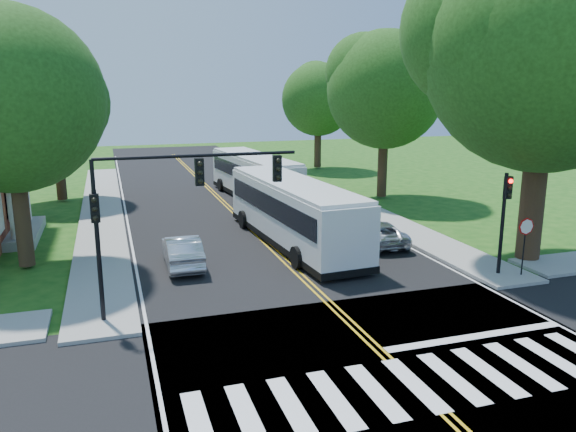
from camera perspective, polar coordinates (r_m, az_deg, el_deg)
name	(u,v)px	position (r m, az deg, el deg)	size (l,w,h in m)	color
ground	(406,376)	(16.99, 11.87, -15.63)	(140.00, 140.00, 0.00)	#164A12
road	(251,229)	(32.79, -3.78, -1.28)	(14.00, 96.00, 0.01)	black
cross_road	(406,376)	(16.99, 11.87, -15.62)	(60.00, 12.00, 0.01)	black
center_line	(236,214)	(36.58, -5.31, 0.20)	(0.36, 70.00, 0.01)	gold
edge_line_w	(127,222)	(35.77, -16.00, -0.54)	(0.12, 70.00, 0.01)	silver
edge_line_e	(333,207)	(38.58, 4.59, 0.89)	(0.12, 70.00, 0.01)	silver
crosswalk	(415,384)	(16.61, 12.75, -16.33)	(12.60, 3.00, 0.01)	silver
stop_bar	(475,336)	(19.96, 18.50, -11.51)	(6.60, 0.40, 0.01)	silver
sidewalk_nw	(102,212)	(38.68, -18.40, 0.38)	(2.60, 40.00, 0.15)	gray
sidewalk_ne	(336,197)	(41.85, 4.93, 1.92)	(2.60, 40.00, 0.15)	gray
tree_ne_big	(547,50)	(28.03, 24.85, 15.01)	(10.80, 10.80, 14.91)	#301E13
tree_west_near	(9,100)	(27.12, -26.45, 10.52)	(8.00, 8.00, 11.40)	#301E13
tree_west_far	(54,103)	(42.99, -22.71, 10.57)	(7.60, 7.60, 10.67)	#301E13
tree_east_mid	(385,90)	(41.54, 9.86, 12.50)	(8.40, 8.40, 11.93)	#301E13
tree_east_far	(318,100)	(56.58, 3.09, 11.73)	(7.20, 7.20, 10.34)	#301E13
signal_nw	(166,197)	(19.70, -12.25, 1.91)	(7.15, 0.46, 5.66)	black
signal_ne	(505,210)	(25.49, 21.14, 0.56)	(0.30, 0.46, 4.40)	black
stop_sign	(526,233)	(25.86, 22.99, -1.56)	(0.76, 0.08, 2.53)	black
bus_lead	(293,211)	(29.16, 0.51, 0.51)	(3.78, 13.04, 3.33)	silver
bus_follow	(254,176)	(41.26, -3.44, 4.09)	(3.93, 12.65, 3.22)	silver
hatchback	(182,251)	(26.15, -10.69, -3.53)	(1.54, 4.40, 1.45)	silver
suv	(378,233)	(29.66, 9.12, -1.72)	(2.04, 4.42, 1.23)	#B3B6BB
dark_sedan	(343,220)	(32.30, 5.61, -0.42)	(1.69, 4.16, 1.21)	black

